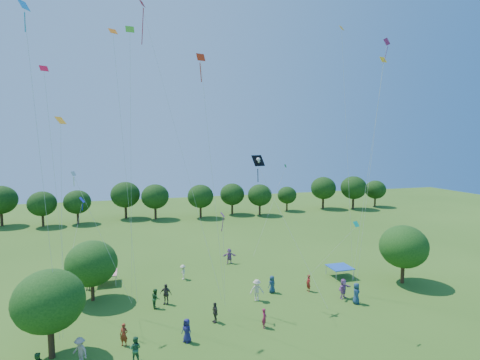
# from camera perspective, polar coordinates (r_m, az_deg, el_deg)

# --- Properties ---
(near_tree_west) EXTENTS (4.39, 4.39, 5.78)m
(near_tree_west) POSITION_cam_1_polar(r_m,az_deg,el_deg) (27.66, -27.09, -16.09)
(near_tree_west) COLOR #422B19
(near_tree_west) RESTS_ON ground
(near_tree_north) EXTENTS (4.37, 4.37, 5.30)m
(near_tree_north) POSITION_cam_1_polar(r_m,az_deg,el_deg) (35.56, -21.69, -11.73)
(near_tree_north) COLOR #422B19
(near_tree_north) RESTS_ON ground
(near_tree_east) EXTENTS (4.60, 4.60, 5.72)m
(near_tree_east) POSITION_cam_1_polar(r_m,az_deg,el_deg) (40.27, 23.68, -9.28)
(near_tree_east) COLOR #422B19
(near_tree_east) RESTS_ON ground
(treeline) EXTENTS (88.01, 8.77, 6.77)m
(treeline) POSITION_cam_1_polar(r_m,az_deg,el_deg) (68.82, -11.16, -2.38)
(treeline) COLOR #422B19
(treeline) RESTS_ON ground
(tent_red_stripe) EXTENTS (2.20, 2.20, 1.10)m
(tent_red_stripe) POSITION_cam_1_polar(r_m,az_deg,el_deg) (39.81, -19.86, -13.24)
(tent_red_stripe) COLOR red
(tent_red_stripe) RESTS_ON ground
(tent_blue) EXTENTS (2.20, 2.20, 1.10)m
(tent_blue) POSITION_cam_1_polar(r_m,az_deg,el_deg) (40.59, 14.97, -12.71)
(tent_blue) COLOR #1B4BB0
(tent_blue) RESTS_ON ground
(crowd_person_0) EXTENTS (0.85, 0.91, 1.66)m
(crowd_person_0) POSITION_cam_1_polar(r_m,az_deg,el_deg) (28.11, -8.11, -21.75)
(crowd_person_0) COLOR navy
(crowd_person_0) RESTS_ON ground
(crowd_person_1) EXTENTS (0.69, 0.59, 1.56)m
(crowd_person_1) POSITION_cam_1_polar(r_m,az_deg,el_deg) (28.55, -17.28, -21.61)
(crowd_person_1) COLOR maroon
(crowd_person_1) RESTS_ON ground
(crowd_person_3) EXTENTS (1.30, 0.74, 1.89)m
(crowd_person_3) POSITION_cam_1_polar(r_m,az_deg,el_deg) (34.00, 2.57, -16.41)
(crowd_person_3) COLOR beige
(crowd_person_3) RESTS_ON ground
(crowd_person_4) EXTENTS (0.98, 0.58, 1.57)m
(crowd_person_4) POSITION_cam_1_polar(r_m,az_deg,el_deg) (38.92, -22.19, -14.16)
(crowd_person_4) COLOR #403533
(crowd_person_4) RESTS_ON ground
(crowd_person_5) EXTENTS (1.67, 0.82, 1.71)m
(crowd_person_5) POSITION_cam_1_polar(r_m,az_deg,el_deg) (43.48, -1.63, -11.50)
(crowd_person_5) COLOR #8E5491
(crowd_person_5) RESTS_ON ground
(crowd_person_6) EXTENTS (0.88, 0.69, 1.59)m
(crowd_person_6) POSITION_cam_1_polar(r_m,az_deg,el_deg) (35.75, 4.90, -15.54)
(crowd_person_6) COLOR navy
(crowd_person_6) RESTS_ON ground
(crowd_person_7) EXTENTS (0.54, 0.65, 1.48)m
(crowd_person_7) POSITION_cam_1_polar(r_m,az_deg,el_deg) (29.76, 3.73, -20.24)
(crowd_person_7) COLOR maroon
(crowd_person_7) RESTS_ON ground
(crowd_person_8) EXTENTS (0.89, 0.71, 1.60)m
(crowd_person_8) POSITION_cam_1_polar(r_m,az_deg,el_deg) (26.75, -15.66, -23.52)
(crowd_person_8) COLOR #29603C
(crowd_person_8) RESTS_ON ground
(crowd_person_9) EXTENTS (0.50, 1.00, 1.49)m
(crowd_person_9) POSITION_cam_1_polar(r_m,az_deg,el_deg) (39.20, -8.70, -13.70)
(crowd_person_9) COLOR beige
(crowd_person_9) RESTS_ON ground
(crowd_person_10) EXTENTS (1.14, 0.91, 1.77)m
(crowd_person_10) POSITION_cam_1_polar(r_m,az_deg,el_deg) (33.94, -11.25, -16.67)
(crowd_person_10) COLOR #413A34
(crowd_person_10) RESTS_ON ground
(crowd_person_11) EXTENTS (1.73, 1.18, 1.75)m
(crowd_person_11) POSITION_cam_1_polar(r_m,az_deg,el_deg) (35.67, 15.49, -15.65)
(crowd_person_11) COLOR #995B9C
(crowd_person_11) RESTS_ON ground
(crowd_person_12) EXTENTS (0.77, 1.00, 1.80)m
(crowd_person_12) POSITION_cam_1_polar(r_m,az_deg,el_deg) (34.89, 17.29, -16.16)
(crowd_person_12) COLOR navy
(crowd_person_12) RESTS_ON ground
(crowd_person_13) EXTENTS (0.41, 0.61, 1.56)m
(crowd_person_13) POSITION_cam_1_polar(r_m,az_deg,el_deg) (36.48, 10.39, -15.19)
(crowd_person_13) COLOR maroon
(crowd_person_13) RESTS_ON ground
(crowd_person_14) EXTENTS (0.52, 0.85, 1.63)m
(crowd_person_14) POSITION_cam_1_polar(r_m,az_deg,el_deg) (33.46, -12.75, -17.17)
(crowd_person_14) COLOR #214D24
(crowd_person_14) RESTS_ON ground
(crowd_person_15) EXTENTS (1.20, 1.16, 1.76)m
(crowd_person_15) POSITION_cam_1_polar(r_m,az_deg,el_deg) (27.39, -23.21, -22.85)
(crowd_person_15) COLOR #AE988B
(crowd_person_15) RESTS_ON ground
(crowd_person_16) EXTENTS (0.57, 0.98, 1.58)m
(crowd_person_16) POSITION_cam_1_polar(r_m,az_deg,el_deg) (30.48, -3.84, -19.47)
(crowd_person_16) COLOR #3E3831
(crowd_person_16) RESTS_ON ground
(pirate_kite) EXTENTS (4.17, 6.36, 11.39)m
(pirate_kite) POSITION_cam_1_polar(r_m,az_deg,el_deg) (31.56, 3.05, 2.46)
(pirate_kite) COLOR black
(red_high_kite) EXTENTS (5.62, 7.29, 24.70)m
(red_high_kite) POSITION_cam_1_polar(r_m,az_deg,el_deg) (34.00, -12.55, 17.03)
(red_high_kite) COLOR red
(small_kite_0) EXTENTS (1.57, 1.43, 20.96)m
(small_kite_0) POSITION_cam_1_polar(r_m,az_deg,el_deg) (30.28, -17.93, 11.48)
(small_kite_0) COLOR orange
(small_kite_1) EXTENTS (2.17, 0.42, 19.78)m
(small_kite_1) POSITION_cam_1_polar(r_m,az_deg,el_deg) (34.97, 20.10, 9.32)
(small_kite_1) COLOR #E2AB0B
(small_kite_2) EXTENTS (0.72, 3.19, 14.22)m
(small_kite_2) POSITION_cam_1_polar(r_m,az_deg,el_deg) (27.84, -25.62, 3.22)
(small_kite_2) COLOR orange
(small_kite_3) EXTENTS (0.75, 1.21, 20.74)m
(small_kite_3) POSITION_cam_1_polar(r_m,az_deg,el_deg) (29.01, -16.36, 11.60)
(small_kite_3) COLOR #31951B
(small_kite_4) EXTENTS (1.53, 3.80, 7.37)m
(small_kite_4) POSITION_cam_1_polar(r_m,az_deg,el_deg) (37.71, -23.17, -4.22)
(small_kite_4) COLOR #131CC1
(small_kite_5) EXTENTS (0.43, 0.53, 6.98)m
(small_kite_5) POSITION_cam_1_polar(r_m,az_deg,el_deg) (29.90, -2.62, -7.36)
(small_kite_5) COLOR #8B1771
(small_kite_6) EXTENTS (3.99, 0.52, 10.36)m
(small_kite_6) POSITION_cam_1_polar(r_m,az_deg,el_deg) (30.10, -22.05, -4.13)
(small_kite_6) COLOR silver
(small_kite_7) EXTENTS (1.53, 6.42, 6.87)m
(small_kite_7) POSITION_cam_1_polar(r_m,az_deg,el_deg) (29.36, 15.29, -8.79)
(small_kite_7) COLOR #0AA47D
(small_kite_8) EXTENTS (0.80, 2.37, 18.25)m
(small_kite_8) POSITION_cam_1_polar(r_m,az_deg,el_deg) (32.82, -27.05, 7.60)
(small_kite_8) COLOR red
(small_kite_9) EXTENTS (2.17, 0.95, 18.56)m
(small_kite_9) POSITION_cam_1_polar(r_m,az_deg,el_deg) (26.76, -5.17, 9.81)
(small_kite_9) COLOR red
(small_kite_10) EXTENTS (1.71, 0.99, 22.43)m
(small_kite_10) POSITION_cam_1_polar(r_m,az_deg,el_deg) (34.53, 15.75, 10.50)
(small_kite_10) COLOR orange
(small_kite_11) EXTENTS (4.54, 1.73, 9.93)m
(small_kite_11) POSITION_cam_1_polar(r_m,az_deg,el_deg) (42.66, 5.64, -1.60)
(small_kite_11) COLOR #177E1B
(small_kite_12) EXTENTS (1.41, 0.86, 20.75)m
(small_kite_12) POSITION_cam_1_polar(r_m,az_deg,el_deg) (26.13, -29.17, 13.39)
(small_kite_12) COLOR #1795E6
(small_kite_13) EXTENTS (1.17, 2.58, 20.75)m
(small_kite_13) POSITION_cam_1_polar(r_m,az_deg,el_deg) (33.48, 20.31, 11.04)
(small_kite_13) COLOR #88166C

